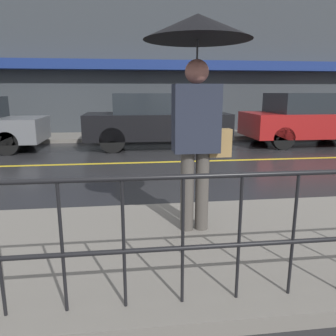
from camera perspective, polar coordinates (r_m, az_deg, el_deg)
The scene contains 8 objects.
ground_plane at distance 8.05m, azimuth 7.58°, elevation 1.25°, with size 80.00×80.00×0.00m, color #262628.
sidewalk_near at distance 4.00m, azimuth 24.50°, elevation -11.35°, with size 28.00×2.43×0.13m.
sidewalk_far at distance 12.17m, azimuth 2.51°, elevation 5.67°, with size 28.00×1.89×0.13m.
lane_marking at distance 8.05m, azimuth 7.58°, elevation 1.27°, with size 25.20×0.12×0.01m.
building_storefront at distance 13.19m, azimuth 1.83°, elevation 18.98°, with size 28.00×0.85×6.02m.
pedestrian at distance 3.48m, azimuth 5.15°, elevation 17.21°, with size 1.09×1.09×2.26m.
car_black at distance 9.86m, azimuth -2.17°, elevation 8.29°, with size 4.22×1.73×1.60m.
car_red at distance 11.34m, azimuth 23.10°, elevation 7.87°, with size 3.96×1.91×1.60m.
Camera 1 is at (-2.02, -7.62, 1.64)m, focal length 35.00 mm.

